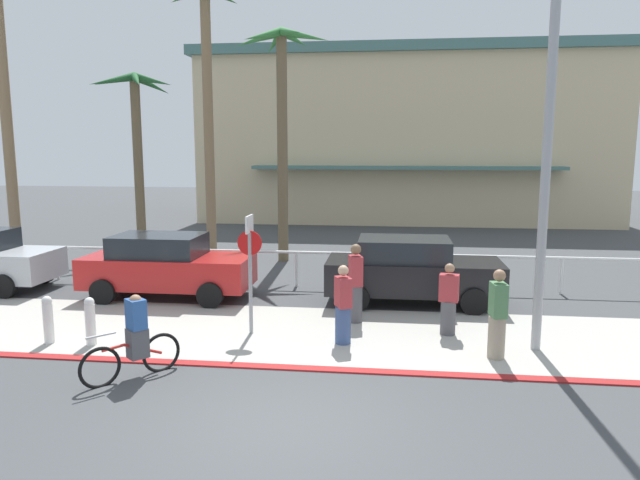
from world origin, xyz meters
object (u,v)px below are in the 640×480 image
object	(u,v)px
palm_tree_4	(281,94)
pedestrian_2	(448,303)
cyclist_red_0	(135,339)
pedestrian_3	(343,308)
pedestrian_1	(497,318)
stop_sign_bike_lane	(250,257)
palm_tree_1	(1,54)
streetlight_curb	(552,130)
car_black_2	(411,270)
bollard_1	(90,321)
car_red_1	(166,265)
palm_tree_3	(206,62)
bollard_2	(48,319)
palm_tree_2	(135,120)
pedestrian_0	(355,286)

from	to	relation	value
palm_tree_4	pedestrian_2	bearing A→B (deg)	-57.17
cyclist_red_0	pedestrian_3	size ratio (longest dim) A/B	0.92
cyclist_red_0	pedestrian_1	xyz separation A→B (m)	(6.37, 1.69, 0.11)
stop_sign_bike_lane	pedestrian_1	size ratio (longest dim) A/B	1.48
palm_tree_1	streetlight_curb	bearing A→B (deg)	-24.77
car_black_2	cyclist_red_0	world-z (taller)	car_black_2
car_black_2	pedestrian_3	bearing A→B (deg)	-113.55
palm_tree_1	bollard_1	bearing A→B (deg)	-48.65
streetlight_curb	palm_tree_4	world-z (taller)	palm_tree_4
palm_tree_4	car_red_1	size ratio (longest dim) A/B	1.81
palm_tree_3	palm_tree_4	world-z (taller)	palm_tree_3
car_red_1	pedestrian_2	world-z (taller)	car_red_1
cyclist_red_0	pedestrian_1	distance (m)	6.59
palm_tree_1	pedestrian_3	xyz separation A→B (m)	(11.93, -7.13, -6.26)
bollard_1	car_red_1	xyz separation A→B (m)	(0.07, 3.90, 0.35)
bollard_2	palm_tree_2	xyz separation A→B (m)	(-2.85, 10.90, 4.48)
bollard_2	cyclist_red_0	size ratio (longest dim) A/B	0.67
car_red_1	pedestrian_0	bearing A→B (deg)	-18.20
bollard_2	car_black_2	bearing A→B (deg)	28.78
bollard_1	cyclist_red_0	world-z (taller)	cyclist_red_0
palm_tree_3	streetlight_curb	bearing A→B (deg)	-45.33
palm_tree_4	cyclist_red_0	xyz separation A→B (m)	(-0.58, -10.80, -5.06)
bollard_2	palm_tree_4	size ratio (longest dim) A/B	0.13
pedestrian_2	cyclist_red_0	bearing A→B (deg)	-151.60
palm_tree_2	bollard_2	bearing A→B (deg)	-75.34
streetlight_curb	palm_tree_1	world-z (taller)	palm_tree_1
palm_tree_1	pedestrian_0	world-z (taller)	palm_tree_1
car_black_2	streetlight_curb	bearing A→B (deg)	-56.20
streetlight_curb	cyclist_red_0	world-z (taller)	streetlight_curb
cyclist_red_0	pedestrian_2	xyz separation A→B (m)	(5.60, 3.03, 0.02)
bollard_1	cyclist_red_0	bearing A→B (deg)	-42.37
bollard_1	streetlight_curb	bearing A→B (deg)	3.67
palm_tree_4	car_red_1	distance (m)	7.60
stop_sign_bike_lane	palm_tree_2	bearing A→B (deg)	124.79
car_red_1	pedestrian_3	xyz separation A→B (m)	(4.97, -3.20, -0.12)
stop_sign_bike_lane	car_black_2	bearing A→B (deg)	40.12
bollard_2	pedestrian_3	bearing A→B (deg)	6.77
pedestrian_3	bollard_1	bearing A→B (deg)	-172.10
palm_tree_1	pedestrian_0	xyz separation A→B (m)	(12.09, -5.61, -6.16)
car_red_1	streetlight_curb	bearing A→B (deg)	-20.79
pedestrian_0	pedestrian_1	xyz separation A→B (m)	(2.79, -2.00, -0.05)
palm_tree_3	pedestrian_3	world-z (taller)	palm_tree_3
cyclist_red_0	bollard_2	bearing A→B (deg)	149.78
palm_tree_4	pedestrian_0	xyz separation A→B (m)	(3.00, -7.11, -4.90)
bollard_1	streetlight_curb	xyz separation A→B (m)	(8.85, 0.57, 3.76)
stop_sign_bike_lane	bollard_1	xyz separation A→B (m)	(-3.03, -1.13, -1.16)
bollard_1	palm_tree_1	xyz separation A→B (m)	(-6.89, 7.83, 6.50)
palm_tree_3	palm_tree_1	bearing A→B (deg)	-158.82
palm_tree_4	pedestrian_0	distance (m)	9.14
cyclist_red_0	streetlight_curb	bearing A→B (deg)	15.74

